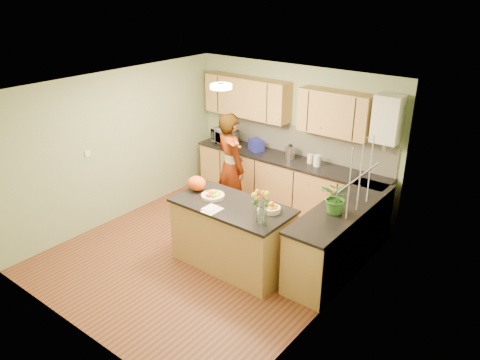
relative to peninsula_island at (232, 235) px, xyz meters
The scene contains 28 objects.
floor 0.68m from the peninsula_island, behind, with size 4.50×4.50×0.00m, color #592C19.
ceiling 2.07m from the peninsula_island, behind, with size 4.00×4.50×0.02m, color white.
wall_back 2.48m from the peninsula_island, 101.57° to the left, with size 4.00×0.02×2.50m, color #90AA79.
wall_front 2.37m from the peninsula_island, 102.23° to the right, with size 4.00×0.02×2.50m, color #90AA79.
wall_left 2.59m from the peninsula_island, behind, with size 0.02×4.50×2.50m, color #90AA79.
wall_right 1.71m from the peninsula_island, ahead, with size 0.02×4.50×2.50m, color #90AA79.
back_counter 2.05m from the peninsula_island, 100.52° to the left, with size 3.64×0.62×0.94m.
right_counter 1.53m from the peninsula_island, 36.71° to the left, with size 0.62×2.24×0.94m.
splashback 2.44m from the peninsula_island, 99.24° to the left, with size 3.60×0.02×0.52m, color beige.
upper_cabinets 2.63m from the peninsula_island, 106.86° to the left, with size 3.20×0.34×0.70m.
boiler 2.85m from the peninsula_island, 60.35° to the left, with size 0.40×0.30×0.86m.
window_right 1.97m from the peninsula_island, 23.61° to the left, with size 0.01×1.30×1.05m.
light_switch 2.65m from the peninsula_island, 167.70° to the right, with size 0.02×0.09×0.09m, color white.
ceiling_lamp 2.07m from the peninsula_island, 142.47° to the left, with size 0.30×0.30×0.07m.
peninsula_island is the anchor object (origin of this frame).
fruit_dish 0.63m from the peninsula_island, behind, with size 0.33×0.33×0.11m.
orange_bowl 0.78m from the peninsula_island, 15.26° to the left, with size 0.24×0.24×0.14m.
flower_vase 1.03m from the peninsula_island, 16.70° to the right, with size 0.28×0.28×0.52m.
orange_bag 0.91m from the peninsula_island, behind, with size 0.29×0.24×0.22m, color #E14B12.
papers 0.58m from the peninsula_island, 108.43° to the right, with size 0.20×0.27×0.01m, color white.
violinist 1.55m from the peninsula_island, 129.81° to the left, with size 0.67×0.44×1.84m, color tan.
violin 1.55m from the peninsula_island, 129.19° to the left, with size 0.62×0.25×0.12m, color #501605, non-canonical shape.
microwave 2.72m from the peninsula_island, 131.76° to the left, with size 0.49×0.33×0.27m, color white.
blue_box 2.35m from the peninsula_island, 117.94° to the left, with size 0.26×0.19×0.21m, color navy.
kettle 2.14m from the peninsula_island, 100.00° to the left, with size 0.17×0.17×0.31m.
jar_cream 2.13m from the peninsula_island, 89.29° to the left, with size 0.10×0.10×0.16m, color beige.
jar_white 2.10m from the peninsula_island, 84.89° to the left, with size 0.12×0.12×0.19m, color white.
potted_plant 1.56m from the peninsula_island, 28.94° to the left, with size 0.41×0.35×0.45m, color #336D24.
Camera 1 is at (4.10, -4.52, 3.81)m, focal length 35.00 mm.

